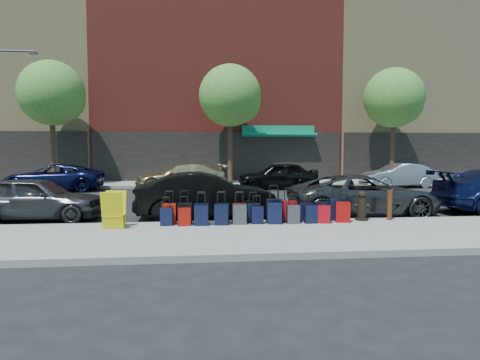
{
  "coord_description": "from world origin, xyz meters",
  "views": [
    {
      "loc": [
        -1.72,
        -16.85,
        2.25
      ],
      "look_at": [
        -0.07,
        -1.5,
        1.13
      ],
      "focal_mm": 32.0,
      "sensor_mm": 36.0,
      "label": 1
    }
  ],
  "objects": [
    {
      "name": "suitcase_front_4",
      "position": [
        -0.44,
        -4.8,
        0.43
      ],
      "size": [
        0.39,
        0.24,
        0.89
      ],
      "rotation": [
        0.0,
        0.0,
        -0.11
      ],
      "color": "#B20E0B",
      "rests_on": "sidewalk_near"
    },
    {
      "name": "suitcase_back_7",
      "position": [
        1.04,
        -5.15,
        0.41
      ],
      "size": [
        0.37,
        0.23,
        0.85
      ],
      "rotation": [
        0.0,
        0.0,
        0.08
      ],
      "color": "#37373C",
      "rests_on": "sidewalk_near"
    },
    {
      "name": "ground",
      "position": [
        0.0,
        0.0,
        0.0
      ],
      "size": [
        120.0,
        120.0,
        0.0
      ],
      "primitive_type": "plane",
      "color": "black",
      "rests_on": "ground"
    },
    {
      "name": "sidewalk_far",
      "position": [
        0.0,
        10.0,
        0.07
      ],
      "size": [
        60.0,
        4.0,
        0.15
      ],
      "primitive_type": "cube",
      "color": "gray",
      "rests_on": "ground"
    },
    {
      "name": "suitcase_front_5",
      "position": [
        -0.05,
        -4.8,
        0.42
      ],
      "size": [
        0.36,
        0.21,
        0.87
      ],
      "rotation": [
        0.0,
        0.0,
        0.02
      ],
      "color": "black",
      "rests_on": "sidewalk_near"
    },
    {
      "name": "car_far_2",
      "position": [
        2.96,
        6.71,
        0.76
      ],
      "size": [
        4.54,
        2.01,
        1.52
      ],
      "primitive_type": "imported",
      "rotation": [
        0.0,
        0.0,
        -1.62
      ],
      "color": "black",
      "rests_on": "ground"
    },
    {
      "name": "suitcase_back_1",
      "position": [
        -2.01,
        -5.16,
        0.4
      ],
      "size": [
        0.36,
        0.24,
        0.81
      ],
      "rotation": [
        0.0,
        0.0,
        0.15
      ],
      "color": "#9D0E0A",
      "rests_on": "sidewalk_near"
    },
    {
      "name": "curb_near",
      "position": [
        0.0,
        -4.48,
        0.07
      ],
      "size": [
        60.0,
        0.08,
        0.15
      ],
      "primitive_type": "cube",
      "color": "gray",
      "rests_on": "ground"
    },
    {
      "name": "curb_far",
      "position": [
        0.0,
        7.98,
        0.07
      ],
      "size": [
        60.0,
        0.08,
        0.15
      ],
      "primitive_type": "cube",
      "color": "gray",
      "rests_on": "ground"
    },
    {
      "name": "car_far_1",
      "position": [
        -2.43,
        6.75,
        0.73
      ],
      "size": [
        5.17,
        2.48,
        1.45
      ],
      "primitive_type": "imported",
      "rotation": [
        0.0,
        0.0,
        -1.48
      ],
      "color": "tan",
      "rests_on": "ground"
    },
    {
      "name": "suitcase_back_2",
      "position": [
        -1.54,
        -5.17,
        0.43
      ],
      "size": [
        0.39,
        0.24,
        0.9
      ],
      "rotation": [
        0.0,
        0.0,
        -0.06
      ],
      "color": "black",
      "rests_on": "sidewalk_near"
    },
    {
      "name": "tree_left",
      "position": [
        -9.86,
        9.5,
        5.41
      ],
      "size": [
        3.8,
        3.8,
        7.27
      ],
      "color": "black",
      "rests_on": "sidewalk_far"
    },
    {
      "name": "suitcase_front_7",
      "position": [
        1.0,
        -4.83,
        0.46
      ],
      "size": [
        0.42,
        0.25,
        0.98
      ],
      "rotation": [
        0.0,
        0.0,
        0.07
      ],
      "color": "#A30A0D",
      "rests_on": "sidewalk_near"
    },
    {
      "name": "suitcase_back_8",
      "position": [
        1.55,
        -5.16,
        0.41
      ],
      "size": [
        0.35,
        0.22,
        0.82
      ],
      "rotation": [
        0.0,
        0.0,
        0.06
      ],
      "color": "black",
      "rests_on": "sidewalk_near"
    },
    {
      "name": "suitcase_back_6",
      "position": [
        0.52,
        -5.14,
        0.45
      ],
      "size": [
        0.43,
        0.29,
        0.96
      ],
      "rotation": [
        0.0,
        0.0,
        -0.14
      ],
      "color": "black",
      "rests_on": "sidewalk_near"
    },
    {
      "name": "building_center",
      "position": [
        0.0,
        17.99,
        9.98
      ],
      "size": [
        17.0,
        12.85,
        20.0
      ],
      "color": "maroon",
      "rests_on": "ground"
    },
    {
      "name": "suitcase_front_10",
      "position": [
        2.45,
        -4.76,
        0.48
      ],
      "size": [
        0.46,
        0.29,
        1.04
      ],
      "rotation": [
        0.0,
        0.0,
        -0.12
      ],
      "color": "black",
      "rests_on": "sidewalk_near"
    },
    {
      "name": "suitcase_back_5",
      "position": [
        0.03,
        -5.08,
        0.4
      ],
      "size": [
        0.34,
        0.21,
        0.8
      ],
      "rotation": [
        0.0,
        0.0,
        0.04
      ],
      "color": "black",
      "rests_on": "sidewalk_near"
    },
    {
      "name": "display_rack",
      "position": [
        -3.84,
        -5.36,
        0.63
      ],
      "size": [
        0.59,
        0.64,
        0.98
      ],
      "rotation": [
        0.0,
        0.0,
        -0.07
      ],
      "color": "#CDBC0B",
      "rests_on": "sidewalk_near"
    },
    {
      "name": "suitcase_front_2",
      "position": [
        -1.53,
        -4.82,
        0.43
      ],
      "size": [
        0.38,
        0.22,
        0.9
      ],
      "rotation": [
        0.0,
        0.0,
        0.05
      ],
      "color": "black",
      "rests_on": "sidewalk_near"
    },
    {
      "name": "tree_center",
      "position": [
        0.64,
        9.5,
        5.41
      ],
      "size": [
        3.8,
        3.8,
        7.27
      ],
      "color": "black",
      "rests_on": "sidewalk_far"
    },
    {
      "name": "suitcase_back_10",
      "position": [
        2.51,
        -5.08,
        0.45
      ],
      "size": [
        0.44,
        0.3,
        0.96
      ],
      "rotation": [
        0.0,
        0.0,
        -0.19
      ],
      "color": "#900A09",
      "rests_on": "sidewalk_near"
    },
    {
      "name": "car_far_0",
      "position": [
        -9.26,
        6.97,
        0.72
      ],
      "size": [
        5.19,
        2.48,
        1.43
      ],
      "primitive_type": "imported",
      "rotation": [
        0.0,
        0.0,
        -1.59
      ],
      "color": "#0C1037",
      "rests_on": "ground"
    },
    {
      "name": "fire_hydrant",
      "position": [
        3.19,
        -4.8,
        0.55
      ],
      "size": [
        0.45,
        0.39,
        0.87
      ],
      "rotation": [
        0.0,
        0.0,
        -0.3
      ],
      "color": "black",
      "rests_on": "sidewalk_near"
    },
    {
      "name": "car_near_1",
      "position": [
        -1.34,
        -3.06,
        0.74
      ],
      "size": [
        4.56,
        1.69,
        1.49
      ],
      "primitive_type": "imported",
      "rotation": [
        0.0,
        0.0,
        1.6
      ],
      "color": "black",
      "rests_on": "ground"
    },
    {
      "name": "suitcase_front_8",
      "position": [
        1.51,
        -4.79,
        0.42
      ],
      "size": [
        0.36,
        0.2,
        0.86
      ],
      "rotation": [
        0.0,
        0.0,
        -0.02
      ],
      "color": "black",
      "rests_on": "sidewalk_near"
    },
    {
      "name": "building_left",
      "position": [
        -16.0,
        17.98,
        7.98
      ],
      "size": [
        15.0,
        12.12,
        16.0
      ],
      "color": "tan",
      "rests_on": "ground"
    },
    {
      "name": "suitcase_front_1",
      "position": [
        -2.0,
        -4.82,
        0.44
      ],
      "size": [
        0.41,
        0.26,
        0.93
      ],
      "rotation": [
        0.0,
        0.0,
        0.13
      ],
      "color": "black",
      "rests_on": "sidewalk_near"
    },
    {
      "name": "suitcase_back_9",
      "position": [
        1.92,
        -5.17,
        0.41
      ],
      "size": [
        0.38,
        0.26,
        0.82
      ],
      "rotation": [
        0.0,
        0.0,
        -0.2
      ],
      "color": "#9A0913",
      "rests_on": "sidewalk_near"
    },
    {
      "name": "sidewalk_near",
      "position": [
        0.0,
        -6.5,
        0.07
      ],
      "size": [
        60.0,
        4.0,
        0.15
      ],
      "primitive_type": "cube",
      "color": "gray",
      "rests_on": "ground"
    },
    {
      "name": "suitcase_back_4",
      "position": [
        -0.48,
        -5.1,
        0.43
      ],
      "size": [
        0.39,
        0.23,
        0.9
      ],
      "rotation": [
        0.0,
        0.0,
        0.04
      ],
      "color": "#37383C",
      "rests_on": "sidewalk_near"
    },
    {
      "name": "car_near_2",
      "position": [
        3.91,
        -3.17,
        0.69
      ],
      "size": [
        5.01,
        2.34,
        1.39
      ],
      "primitive_type": "imported",
      "rotation": [
        0.0,
        0.0,
        1.56
      ],
      "color": "#333336",
      "rests_on": "ground"
    },
    {
      "name": "suitcase_back_0",
      "position": [
        -2.49,
        -5.09,
        0.4
      ],
      "size": [
        0.33,
        0.2,
        0.79
      ],
      "rotation": [
        0.0,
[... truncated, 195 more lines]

